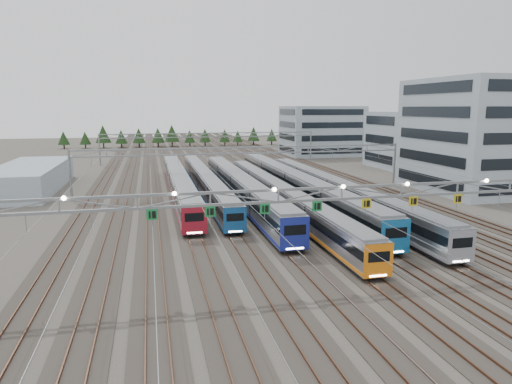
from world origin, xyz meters
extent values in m
plane|color=#47423A|center=(0.00, 0.00, 0.00)|extent=(400.00, 400.00, 0.00)
cube|color=#2D2823|center=(0.00, 100.00, 0.04)|extent=(54.00, 260.00, 0.08)
cube|color=brown|center=(-25.47, 100.00, 0.16)|extent=(0.08, 260.00, 0.16)
cube|color=brown|center=(25.47, 100.00, 0.16)|extent=(0.08, 260.00, 0.16)
cube|color=brown|center=(-0.72, 100.00, 0.16)|extent=(0.08, 260.00, 0.16)
cube|color=brown|center=(0.72, 100.00, 0.16)|extent=(0.08, 260.00, 0.16)
cube|color=black|center=(-11.25, 40.74, 0.42)|extent=(2.39, 52.93, 0.36)
cube|color=#95979C|center=(-11.25, 40.74, 2.17)|extent=(2.81, 54.02, 3.16)
cube|color=black|center=(-11.25, 40.74, 2.55)|extent=(2.87, 53.75, 0.95)
cube|color=maroon|center=(-11.25, 40.74, 0.84)|extent=(2.86, 53.75, 0.35)
cube|color=slate|center=(-11.25, 40.74, 3.85)|extent=(2.53, 52.93, 0.25)
cube|color=maroon|center=(-11.25, 13.79, 2.17)|extent=(2.83, 0.12, 3.16)
cube|color=black|center=(-11.25, 13.76, 2.55)|extent=(2.11, 0.10, 0.95)
cube|color=white|center=(-11.25, 13.73, 0.79)|extent=(1.69, 0.06, 0.15)
cube|color=black|center=(-6.75, 41.27, 0.41)|extent=(2.22, 54.68, 0.34)
cube|color=#95979C|center=(-6.75, 41.27, 2.03)|extent=(2.61, 55.79, 2.94)
cube|color=black|center=(-6.75, 41.27, 2.39)|extent=(2.67, 55.51, 0.89)
cube|color=#174E8D|center=(-6.75, 41.27, 0.80)|extent=(2.66, 55.51, 0.33)
cube|color=slate|center=(-6.75, 41.27, 3.60)|extent=(2.35, 54.68, 0.23)
cube|color=#174E8D|center=(-6.75, 13.42, 2.03)|extent=(2.63, 0.12, 2.94)
cube|color=black|center=(-6.75, 13.39, 2.39)|extent=(1.96, 0.10, 0.89)
cube|color=white|center=(-6.75, 13.36, 0.75)|extent=(1.57, 0.06, 0.14)
cube|color=black|center=(-2.25, 33.21, 0.43)|extent=(2.53, 54.01, 0.38)
cube|color=#95979C|center=(-2.25, 33.21, 2.28)|extent=(2.97, 55.11, 3.34)
cube|color=black|center=(-2.25, 33.21, 2.68)|extent=(3.03, 54.84, 1.01)
cube|color=#1B2897|center=(-2.25, 33.21, 0.88)|extent=(3.02, 54.84, 0.37)
cube|color=slate|center=(-2.25, 33.21, 4.06)|extent=(2.67, 54.01, 0.27)
cube|color=#1B2897|center=(-2.25, 5.70, 2.28)|extent=(2.99, 0.12, 3.34)
cube|color=black|center=(-2.25, 5.67, 2.68)|extent=(2.23, 0.10, 1.01)
cube|color=white|center=(-2.25, 5.64, 0.82)|extent=(1.78, 0.06, 0.16)
cube|color=black|center=(2.25, 26.85, 0.41)|extent=(2.20, 58.01, 0.33)
cube|color=#95979C|center=(2.25, 26.85, 2.02)|extent=(2.59, 59.20, 2.91)
cube|color=black|center=(2.25, 26.85, 2.37)|extent=(2.65, 58.90, 0.88)
cube|color=orange|center=(2.25, 26.85, 0.79)|extent=(2.64, 58.90, 0.32)
cube|color=slate|center=(2.25, 26.85, 3.57)|extent=(2.33, 58.01, 0.23)
cube|color=orange|center=(2.25, -2.70, 2.02)|extent=(2.61, 0.12, 2.91)
cube|color=black|center=(2.25, -2.73, 2.37)|extent=(1.94, 0.10, 0.88)
cube|color=white|center=(2.25, -2.76, 0.75)|extent=(1.55, 0.06, 0.14)
cube|color=black|center=(6.75, 34.11, 0.43)|extent=(2.56, 62.16, 0.39)
cube|color=#95979C|center=(6.75, 34.11, 2.31)|extent=(3.01, 63.43, 3.38)
cube|color=black|center=(6.75, 34.11, 2.71)|extent=(3.07, 63.11, 1.02)
cube|color=#1767A7|center=(6.75, 34.11, 0.88)|extent=(3.06, 63.11, 0.38)
cube|color=slate|center=(6.75, 34.11, 4.11)|extent=(2.71, 62.16, 0.27)
cube|color=#1767A7|center=(6.75, 2.44, 2.31)|extent=(3.03, 0.12, 3.38)
cube|color=black|center=(6.75, 2.41, 2.71)|extent=(2.26, 0.10, 1.02)
cube|color=white|center=(6.75, 2.38, 0.83)|extent=(1.81, 0.06, 0.16)
cube|color=black|center=(11.25, 27.78, 0.42)|extent=(2.33, 56.86, 0.35)
cube|color=#95979C|center=(11.25, 27.78, 2.13)|extent=(2.75, 58.02, 3.09)
cube|color=black|center=(11.25, 27.78, 2.50)|extent=(2.81, 57.73, 0.93)
cube|color=gray|center=(11.25, 27.78, 0.83)|extent=(2.80, 57.73, 0.34)
cube|color=slate|center=(11.25, 27.78, 3.77)|extent=(2.47, 56.86, 0.25)
cube|color=gray|center=(11.25, -1.18, 2.13)|extent=(2.77, 0.12, 3.09)
cube|color=black|center=(11.25, -1.21, 2.50)|extent=(2.06, 0.10, 0.93)
cube|color=white|center=(11.25, -1.24, 0.78)|extent=(1.65, 0.06, 0.15)
cube|color=gray|center=(0.00, 0.00, 7.80)|extent=(56.00, 0.22, 0.22)
cube|color=gray|center=(0.00, 0.00, 6.80)|extent=(56.00, 0.22, 0.22)
cube|color=#187B3A|center=(-15.75, -0.12, 6.30)|extent=(0.85, 0.06, 0.85)
cube|color=#187B3A|center=(-11.25, -0.12, 6.30)|extent=(0.85, 0.06, 0.85)
cube|color=#187B3A|center=(-6.75, -0.12, 6.30)|extent=(0.85, 0.06, 0.85)
cube|color=#187B3A|center=(-2.25, -0.12, 6.30)|extent=(0.85, 0.06, 0.85)
cube|color=gold|center=(2.25, -0.12, 6.30)|extent=(0.85, 0.06, 0.85)
cube|color=gold|center=(6.75, -0.12, 6.30)|extent=(0.85, 0.06, 0.85)
cube|color=gold|center=(11.25, -0.12, 6.30)|extent=(0.85, 0.06, 0.85)
cylinder|color=gray|center=(-28.00, 40.00, 4.00)|extent=(0.36, 0.36, 8.00)
cylinder|color=gray|center=(28.00, 40.00, 4.00)|extent=(0.36, 0.36, 8.00)
cube|color=gray|center=(0.00, 40.00, 7.80)|extent=(56.00, 0.22, 0.22)
cube|color=gray|center=(0.00, 40.00, 6.80)|extent=(56.00, 0.22, 0.22)
cylinder|color=gray|center=(-28.00, 85.00, 4.00)|extent=(0.36, 0.36, 8.00)
cylinder|color=gray|center=(28.00, 85.00, 4.00)|extent=(0.36, 0.36, 8.00)
cube|color=gray|center=(0.00, 85.00, 7.80)|extent=(56.00, 0.22, 0.22)
cube|color=gray|center=(0.00, 85.00, 6.80)|extent=(56.00, 0.22, 0.22)
cube|color=#91A3AD|center=(39.83, 33.62, 9.67)|extent=(18.00, 22.00, 19.34)
cube|color=#91A3AD|center=(44.67, 64.35, 6.72)|extent=(14.00, 16.00, 13.44)
cube|color=#91A3AD|center=(35.74, 97.13, 7.41)|extent=(22.00, 18.00, 14.81)
cube|color=#91A3AD|center=(-36.60, 51.57, 2.22)|extent=(10.00, 30.00, 4.44)
camera|label=1|loc=(-15.72, -35.28, 14.43)|focal=32.00mm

